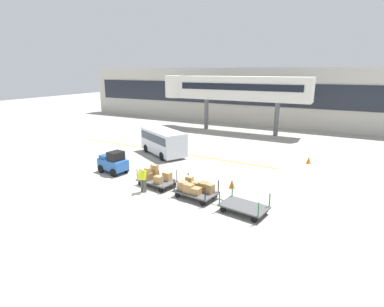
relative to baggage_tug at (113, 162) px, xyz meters
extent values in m
plane|color=#9E9B91|center=(2.42, -2.25, -0.75)|extent=(120.00, 120.00, 0.00)
cube|color=yellow|center=(0.16, 6.51, -0.75)|extent=(19.71, 0.82, 0.01)
cube|color=#BCB7AD|center=(2.42, 23.75, 2.86)|extent=(50.78, 2.40, 7.22)
cube|color=#1E232D|center=(2.42, 22.50, 3.22)|extent=(48.24, 0.12, 2.80)
cube|color=silver|center=(3.01, 17.75, 4.20)|extent=(15.26, 2.20, 2.60)
cylinder|color=silver|center=(-5.22, 17.75, 4.20)|extent=(3.00, 3.00, 2.60)
cube|color=black|center=(3.01, 16.61, 4.40)|extent=(13.73, 0.08, 0.70)
cylinder|color=#59595B|center=(-1.19, 17.75, 1.07)|extent=(0.50, 0.50, 3.65)
cylinder|color=#59595B|center=(7.21, 17.75, 1.07)|extent=(0.50, 0.50, 3.65)
cube|color=#2659A5|center=(-0.03, 0.01, -0.12)|extent=(2.25, 1.42, 0.70)
cube|color=black|center=(0.33, -0.05, 0.53)|extent=(0.95, 1.11, 0.60)
cube|color=#225095|center=(-0.60, 0.10, 0.35)|extent=(0.84, 1.04, 0.24)
cylinder|color=black|center=(-0.62, 0.63, -0.47)|extent=(0.58, 0.27, 0.56)
cylinder|color=black|center=(-0.79, -0.40, -0.47)|extent=(0.58, 0.27, 0.56)
cylinder|color=black|center=(0.72, 0.41, -0.47)|extent=(0.58, 0.27, 0.56)
cylinder|color=black|center=(0.56, -0.62, -0.47)|extent=(0.58, 0.27, 0.56)
cube|color=#4C4C4F|center=(4.11, -0.67, -0.39)|extent=(2.50, 1.75, 0.08)
cylinder|color=gray|center=(3.17, 0.14, 0.00)|extent=(0.06, 0.06, 0.70)
cylinder|color=gray|center=(2.96, -1.14, 0.00)|extent=(0.06, 0.06, 0.70)
cylinder|color=gray|center=(5.26, -0.20, 0.00)|extent=(0.06, 0.06, 0.70)
cylinder|color=gray|center=(5.05, -1.48, 0.00)|extent=(0.06, 0.06, 0.70)
cylinder|color=black|center=(3.36, 0.06, -0.59)|extent=(0.33, 0.15, 0.32)
cylinder|color=black|center=(3.17, -1.12, -0.59)|extent=(0.33, 0.15, 0.32)
cylinder|color=black|center=(5.06, -0.22, -0.59)|extent=(0.33, 0.15, 0.32)
cylinder|color=black|center=(4.87, -1.40, -0.59)|extent=(0.33, 0.15, 0.32)
cylinder|color=#333333|center=(2.63, -0.43, -0.41)|extent=(0.70, 0.16, 0.05)
cube|color=olive|center=(3.69, -0.30, -0.12)|extent=(0.51, 0.42, 0.47)
cube|color=olive|center=(3.60, -0.89, -0.13)|extent=(0.56, 0.58, 0.45)
cube|color=tan|center=(4.69, -0.39, -0.10)|extent=(0.54, 0.45, 0.51)
cube|color=#A87F4C|center=(4.50, -1.09, -0.13)|extent=(0.53, 0.40, 0.45)
cube|color=#9E7A4C|center=(3.69, -0.30, 0.29)|extent=(0.41, 0.33, 0.34)
cube|color=#A87F4C|center=(3.60, -0.89, 0.25)|extent=(0.35, 0.31, 0.32)
cube|color=#4C4C4F|center=(7.07, -1.15, -0.39)|extent=(2.50, 1.75, 0.08)
cylinder|color=black|center=(6.13, -0.35, 0.00)|extent=(0.06, 0.06, 0.70)
cylinder|color=black|center=(5.93, -1.62, 0.00)|extent=(0.06, 0.06, 0.70)
cylinder|color=black|center=(8.22, -0.69, 0.00)|extent=(0.06, 0.06, 0.70)
cylinder|color=black|center=(8.01, -1.96, 0.00)|extent=(0.06, 0.06, 0.70)
cylinder|color=black|center=(6.32, -0.43, -0.59)|extent=(0.33, 0.15, 0.32)
cylinder|color=black|center=(6.13, -1.60, -0.59)|extent=(0.33, 0.15, 0.32)
cylinder|color=black|center=(8.02, -0.70, -0.59)|extent=(0.33, 0.15, 0.32)
cylinder|color=black|center=(7.83, -1.88, -0.59)|extent=(0.33, 0.15, 0.32)
cylinder|color=#333333|center=(5.59, -0.91, -0.41)|extent=(0.70, 0.16, 0.05)
cube|color=olive|center=(6.41, -0.71, -0.17)|extent=(0.58, 0.48, 0.37)
cube|color=#9E7A4C|center=(6.31, -1.30, -0.10)|extent=(0.49, 0.48, 0.50)
cube|color=#9E7A4C|center=(6.87, -0.81, -0.15)|extent=(0.49, 0.39, 0.41)
cube|color=#A87F4C|center=(6.77, -1.46, -0.10)|extent=(0.60, 0.48, 0.50)
cube|color=olive|center=(7.37, -0.83, -0.11)|extent=(0.50, 0.58, 0.49)
cube|color=#A87F4C|center=(7.25, -1.47, -0.17)|extent=(0.53, 0.50, 0.37)
cube|color=#9E7A4C|center=(7.83, -0.99, -0.10)|extent=(0.56, 0.49, 0.51)
cube|color=tan|center=(6.41, -0.71, 0.15)|extent=(0.42, 0.35, 0.25)
cube|color=#4C4C4F|center=(10.03, -1.63, -0.39)|extent=(2.50, 1.75, 0.08)
cylinder|color=#237033|center=(9.09, -0.83, 0.00)|extent=(0.06, 0.06, 0.70)
cylinder|color=#237033|center=(8.89, -2.10, 0.00)|extent=(0.06, 0.06, 0.70)
cylinder|color=#237033|center=(11.18, -1.17, 0.00)|extent=(0.06, 0.06, 0.70)
cylinder|color=#237033|center=(10.97, -2.44, 0.00)|extent=(0.06, 0.06, 0.70)
cylinder|color=black|center=(9.28, -0.91, -0.59)|extent=(0.33, 0.15, 0.32)
cylinder|color=black|center=(9.09, -2.08, -0.59)|extent=(0.33, 0.15, 0.32)
cylinder|color=black|center=(10.98, -1.18, -0.59)|extent=(0.33, 0.15, 0.32)
cylinder|color=black|center=(10.79, -2.36, -0.59)|extent=(0.33, 0.15, 0.32)
cylinder|color=#333333|center=(8.55, -1.39, -0.41)|extent=(0.70, 0.16, 0.05)
cylinder|color=#4C4C4C|center=(3.83, -1.81, -0.34)|extent=(0.16, 0.16, 0.82)
cylinder|color=#4C4C4C|center=(4.03, -1.79, -0.34)|extent=(0.16, 0.16, 0.82)
cube|color=#D1E51E|center=(3.94, -1.90, 0.33)|extent=(0.44, 0.46, 0.61)
sphere|color=beige|center=(3.95, -2.02, 0.70)|extent=(0.22, 0.22, 0.22)
cube|color=silver|center=(0.52, 5.58, 0.39)|extent=(5.12, 3.99, 1.90)
cube|color=#2D3847|center=(0.52, 5.58, 0.79)|extent=(4.80, 3.84, 0.64)
cylinder|color=black|center=(-1.21, 5.54, -0.41)|extent=(0.71, 0.54, 0.68)
cylinder|color=black|center=(1.39, 4.09, -0.41)|extent=(0.71, 0.54, 0.68)
cone|color=#EA590F|center=(8.34, 1.20, -0.48)|extent=(0.36, 0.36, 0.55)
cone|color=orange|center=(11.81, 8.64, -0.48)|extent=(0.36, 0.36, 0.55)
camera|label=1|loc=(14.16, -15.07, 6.24)|focal=28.08mm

